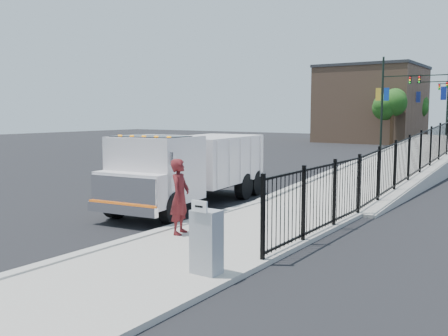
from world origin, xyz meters
The scene contains 16 objects.
ground centered at (0.00, 0.00, 0.00)m, with size 120.00×120.00×0.00m, color black.
sidewalk centered at (1.93, -2.00, 0.06)m, with size 3.55×12.00×0.12m, color #9E998E.
curb centered at (0.00, -2.00, 0.08)m, with size 0.30×12.00×0.16m, color #ADAAA3.
ramp centered at (2.12, 16.00, 0.00)m, with size 3.95×24.00×1.70m, color #9E998E.
iron_fence centered at (3.55, 12.00, 0.90)m, with size 0.10×28.00×1.80m, color black.
truck centered at (-1.83, 2.28, 1.44)m, with size 3.23×7.71×2.57m.
worker centered at (0.65, -1.21, 1.09)m, with size 0.71×0.47×1.95m, color maroon.
utility_cabinet centered at (3.10, -3.41, 0.75)m, with size 0.55×0.40×1.25m, color gray.
arrow_sign centered at (3.10, -3.63, 1.48)m, with size 0.35×0.04×0.22m, color white.
debris centered at (1.14, -0.57, 0.17)m, with size 0.36×0.36×0.09m, color silver.
light_pole_0 centered at (-4.15, 32.77, 4.36)m, with size 3.77×0.22×8.00m.
light_pole_1 centered at (0.45, 33.22, 4.36)m, with size 3.78×0.22×8.00m.
light_pole_2 centered at (-3.84, 42.79, 4.36)m, with size 3.77×0.22×8.00m.
tree_0 centered at (-4.74, 37.06, 3.95)m, with size 2.63×2.63×5.32m.
tree_2 centered at (-4.94, 47.28, 3.93)m, with size 2.41×2.41×5.21m.
building centered at (-9.00, 44.00, 4.00)m, with size 10.00×10.00×8.00m, color #8C664C.
Camera 1 is at (8.70, -11.04, 3.25)m, focal length 40.00 mm.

